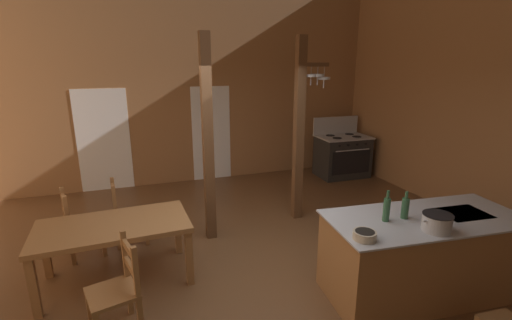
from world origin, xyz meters
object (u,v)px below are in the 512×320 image
(dining_table, at_px, (114,231))
(bottle_tall_on_counter, at_px, (405,208))
(ladderback_chair_near_window, at_px, (126,213))
(ladderback_chair_by_post, at_px, (118,289))
(mixing_bowl_on_counter, at_px, (365,235))
(bottle_short_on_counter, at_px, (387,209))
(stove_range, at_px, (342,155))
(ladderback_chair_at_table_end, at_px, (80,225))
(stockpot_on_counter, at_px, (437,222))
(kitchen_island, at_px, (421,255))

(dining_table, height_order, bottle_tall_on_counter, bottle_tall_on_counter)
(ladderback_chair_near_window, relative_size, bottle_tall_on_counter, 3.13)
(bottle_tall_on_counter, bearing_deg, ladderback_chair_near_window, 141.72)
(ladderback_chair_by_post, distance_m, mixing_bowl_on_counter, 2.41)
(mixing_bowl_on_counter, height_order, bottle_short_on_counter, bottle_short_on_counter)
(dining_table, xyz_separation_m, ladderback_chair_near_window, (0.12, 0.97, -0.20))
(ladderback_chair_near_window, distance_m, bottle_tall_on_counter, 3.71)
(stove_range, height_order, ladderback_chair_at_table_end, stove_range)
(bottle_short_on_counter, bearing_deg, stove_range, 63.12)
(ladderback_chair_near_window, height_order, bottle_short_on_counter, bottle_short_on_counter)
(stove_range, relative_size, bottle_short_on_counter, 3.90)
(stove_range, xyz_separation_m, stockpot_on_counter, (-1.70, -4.35, 0.53))
(stockpot_on_counter, bearing_deg, ladderback_chair_at_table_end, 145.66)
(dining_table, height_order, ladderback_chair_by_post, ladderback_chair_by_post)
(stove_range, relative_size, ladderback_chair_at_table_end, 1.39)
(stove_range, xyz_separation_m, ladderback_chair_near_window, (-4.66, -1.73, -0.03))
(stockpot_on_counter, relative_size, mixing_bowl_on_counter, 1.61)
(dining_table, bearing_deg, ladderback_chair_at_table_end, 121.29)
(stockpot_on_counter, xyz_separation_m, mixing_bowl_on_counter, (-0.78, 0.09, -0.05))
(mixing_bowl_on_counter, distance_m, bottle_tall_on_counter, 0.74)
(kitchen_island, height_order, ladderback_chair_by_post, ladderback_chair_by_post)
(stockpot_on_counter, height_order, bottle_tall_on_counter, bottle_tall_on_counter)
(bottle_short_on_counter, bearing_deg, stockpot_on_counter, -47.82)
(kitchen_island, distance_m, ladderback_chair_at_table_end, 4.28)
(stove_range, distance_m, mixing_bowl_on_counter, 4.95)
(kitchen_island, distance_m, ladderback_chair_by_post, 3.23)
(ladderback_chair_near_window, bearing_deg, stockpot_on_counter, -41.45)
(ladderback_chair_at_table_end, xyz_separation_m, bottle_tall_on_counter, (3.46, -2.08, 0.60))
(ladderback_chair_near_window, xyz_separation_m, stockpot_on_counter, (2.96, -2.62, 0.56))
(kitchen_island, bearing_deg, mixing_bowl_on_counter, -168.12)
(stove_range, height_order, bottle_short_on_counter, stove_range)
(ladderback_chair_near_window, height_order, ladderback_chair_by_post, same)
(ladderback_chair_by_post, distance_m, ladderback_chair_at_table_end, 1.75)
(stove_range, xyz_separation_m, dining_table, (-4.78, -2.70, 0.17))
(bottle_short_on_counter, bearing_deg, kitchen_island, -8.27)
(kitchen_island, distance_m, bottle_short_on_counter, 0.77)
(mixing_bowl_on_counter, height_order, bottle_tall_on_counter, bottle_tall_on_counter)
(ladderback_chair_by_post, bearing_deg, mixing_bowl_on_counter, -16.49)
(bottle_short_on_counter, bearing_deg, ladderback_chair_at_table_end, 147.33)
(bottle_tall_on_counter, bearing_deg, kitchen_island, -14.10)
(ladderback_chair_by_post, distance_m, bottle_tall_on_counter, 3.03)
(ladderback_chair_at_table_end, distance_m, bottle_short_on_counter, 3.88)
(kitchen_island, height_order, bottle_tall_on_counter, bottle_tall_on_counter)
(kitchen_island, relative_size, stove_range, 1.70)
(mixing_bowl_on_counter, relative_size, bottle_tall_on_counter, 0.73)
(kitchen_island, distance_m, mixing_bowl_on_counter, 1.08)
(ladderback_chair_near_window, height_order, ladderback_chair_at_table_end, same)
(ladderback_chair_at_table_end, bearing_deg, ladderback_chair_by_post, -72.72)
(ladderback_chair_by_post, relative_size, stockpot_on_counter, 2.65)
(stove_range, distance_m, ladderback_chair_by_post, 5.94)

